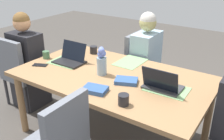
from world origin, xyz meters
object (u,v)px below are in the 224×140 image
at_px(chair_head_left_left_near, 20,69).
at_px(person_far_left_mid, 145,66).
at_px(coffee_mug_centre_left, 93,50).
at_px(laptop_head_left_left_near, 71,59).
at_px(person_head_left_left_near, 28,66).
at_px(coffee_mug_near_left, 46,55).
at_px(chair_far_left_mid, 142,65).
at_px(coffee_mug_near_right, 124,100).
at_px(laptop_head_right_left_far, 162,85).
at_px(book_blue_cover, 126,81).
at_px(book_red_cover, 95,89).
at_px(dining_table, 112,81).
at_px(flower_vase, 102,61).
at_px(phone_black, 40,65).

relative_size(chair_head_left_left_near, person_far_left_mid, 0.75).
bearing_deg(coffee_mug_centre_left, chair_head_left_left_near, -149.06).
bearing_deg(coffee_mug_centre_left, laptop_head_left_left_near, -95.11).
distance_m(person_head_left_left_near, coffee_mug_near_left, 0.45).
relative_size(chair_far_left_mid, coffee_mug_near_right, 10.26).
distance_m(person_far_left_mid, laptop_head_right_left_far, 1.00).
bearing_deg(coffee_mug_near_right, laptop_head_left_left_near, 155.46).
bearing_deg(book_blue_cover, laptop_head_left_left_near, 151.24).
bearing_deg(chair_head_left_left_near, book_red_cover, -10.84).
bearing_deg(chair_head_left_left_near, dining_table, 4.19).
distance_m(laptop_head_right_left_far, laptop_head_left_left_near, 1.06).
xyz_separation_m(flower_vase, phone_black, (-0.67, -0.18, -0.14)).
bearing_deg(coffee_mug_centre_left, phone_black, -111.96).
xyz_separation_m(chair_head_left_left_near, phone_black, (0.54, -0.13, 0.23)).
bearing_deg(dining_table, person_head_left_left_near, -179.07).
bearing_deg(coffee_mug_near_right, phone_black, 171.06).
distance_m(chair_head_left_left_near, person_head_left_left_near, 0.10).
bearing_deg(laptop_head_left_left_near, coffee_mug_centre_left, 84.89).
height_order(coffee_mug_centre_left, book_red_cover, coffee_mug_centre_left).
distance_m(flower_vase, book_red_cover, 0.37).
relative_size(dining_table, chair_head_left_left_near, 2.07).
height_order(person_head_left_left_near, book_blue_cover, person_head_left_left_near).
bearing_deg(phone_black, laptop_head_left_left_near, 24.02).
bearing_deg(dining_table, coffee_mug_near_left, -176.96).
distance_m(person_far_left_mid, phone_black, 1.26).
bearing_deg(laptop_head_right_left_far, book_blue_cover, -169.74).
xyz_separation_m(person_head_left_left_near, coffee_mug_centre_left, (0.72, 0.39, 0.24)).
relative_size(chair_far_left_mid, book_blue_cover, 4.50).
xyz_separation_m(laptop_head_left_left_near, phone_black, (-0.21, -0.24, -0.04)).
bearing_deg(flower_vase, phone_black, -164.93).
xyz_separation_m(dining_table, laptop_head_right_left_far, (0.52, -0.01, 0.12)).
relative_size(laptop_head_right_left_far, book_red_cover, 1.60).
distance_m(chair_far_left_mid, laptop_head_left_left_near, 0.98).
height_order(chair_head_left_left_near, coffee_mug_centre_left, chair_head_left_left_near).
bearing_deg(coffee_mug_near_right, flower_vase, 142.24).
bearing_deg(chair_far_left_mid, book_red_cover, -81.80).
bearing_deg(flower_vase, person_head_left_left_near, 178.69).
xyz_separation_m(coffee_mug_near_right, book_red_cover, (-0.31, 0.05, -0.02)).
bearing_deg(chair_far_left_mid, dining_table, -82.84).
xyz_separation_m(laptop_head_right_left_far, coffee_mug_centre_left, (-1.03, 0.38, -0.00)).
bearing_deg(coffee_mug_centre_left, laptop_head_right_left_far, -20.49).
height_order(person_head_left_left_near, laptop_head_right_left_far, person_head_left_left_near).
distance_m(laptop_head_left_left_near, coffee_mug_near_right, 1.01).
distance_m(laptop_head_right_left_far, book_red_cover, 0.57).
distance_m(dining_table, chair_far_left_mid, 0.87).
bearing_deg(book_blue_cover, coffee_mug_near_right, -84.69).
relative_size(chair_far_left_mid, book_red_cover, 4.50).
xyz_separation_m(chair_head_left_left_near, coffee_mug_centre_left, (0.78, 0.47, 0.27)).
height_order(laptop_head_right_left_far, laptop_head_left_left_near, laptop_head_right_left_far).
height_order(dining_table, coffee_mug_near_left, coffee_mug_near_left).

